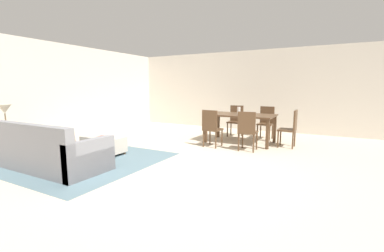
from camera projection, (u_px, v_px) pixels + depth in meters
ground_plane at (177, 168)px, 4.75m from camera, size 10.80×10.80×0.00m
wall_back at (254, 91)px, 8.90m from camera, size 9.00×0.12×2.70m
wall_left at (46, 91)px, 7.12m from camera, size 0.12×11.00×2.70m
area_rug at (81, 160)px, 5.28m from camera, size 3.00×2.80×0.01m
couch at (50, 153)px, 4.69m from camera, size 2.15×0.95×0.86m
ottoman_table at (103, 144)px, 5.75m from camera, size 0.98×0.46×0.38m
side_table at (7, 136)px, 5.31m from camera, size 0.40×0.40×0.60m
table_lamp at (5, 110)px, 5.24m from camera, size 0.26×0.26×0.53m
dining_table at (240, 117)px, 6.87m from camera, size 1.74×0.98×0.76m
dining_chair_near_left at (211, 126)px, 6.35m from camera, size 0.42×0.42×0.92m
dining_chair_near_right at (247, 129)px, 5.94m from camera, size 0.42×0.42×0.92m
dining_chair_far_left at (236, 119)px, 7.84m from camera, size 0.42×0.42×0.92m
dining_chair_far_right at (266, 121)px, 7.42m from camera, size 0.41×0.41×0.92m
dining_chair_head_east at (291, 126)px, 6.31m from camera, size 0.40×0.40×0.92m
vase_centerpiece at (239, 111)px, 6.88m from camera, size 0.09×0.09×0.19m
book_on_ottoman at (104, 137)px, 5.60m from camera, size 0.30×0.26×0.03m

